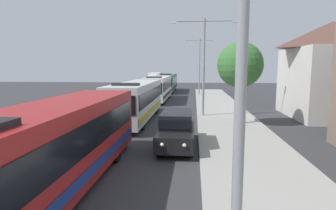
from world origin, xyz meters
name	(u,v)px	position (x,y,z in m)	size (l,w,h in m)	color
bus_lead	(56,145)	(-1.30, 10.51, 1.69)	(2.58, 12.02, 3.21)	maroon
bus_second_in_line	(137,99)	(-1.30, 24.06, 1.69)	(2.58, 11.91, 3.21)	silver
bus_middle	(158,87)	(-1.30, 37.59, 1.69)	(2.58, 11.27, 3.21)	silver
bus_fourth_in_line	(168,82)	(-1.30, 51.07, 1.69)	(2.58, 12.05, 3.21)	#33724C
white_suv	(177,128)	(2.40, 16.54, 1.03)	(1.86, 4.97, 1.90)	black
box_truck_oncoming	(155,80)	(-4.60, 59.02, 1.71)	(2.35, 7.73, 3.15)	white
streetlamp_near	(243,35)	(4.10, 6.60, 4.83)	(5.69, 0.28, 7.57)	gray
streetlamp_mid	(204,57)	(4.10, 26.00, 5.13)	(5.77, 0.28, 8.12)	gray
streetlamp_far	(200,61)	(4.10, 45.40, 5.23)	(5.48, 0.28, 8.35)	gray
roadside_tree	(240,65)	(6.60, 22.74, 4.42)	(3.29, 3.29, 5.94)	#4C3823
house_distant_gabled	(330,69)	(14.66, 26.84, 4.10)	(6.48, 8.65, 8.04)	beige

